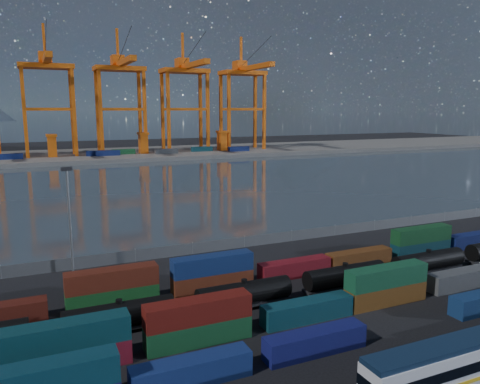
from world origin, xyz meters
name	(u,v)px	position (x,y,z in m)	size (l,w,h in m)	color
ground	(334,304)	(0.00, 0.00, 0.00)	(700.00, 700.00, 0.00)	black
harbor_water	(148,186)	(0.00, 105.00, 0.01)	(700.00, 700.00, 0.00)	#313D47
far_quay	(102,155)	(0.00, 210.00, 1.00)	(700.00, 70.00, 2.00)	#514F4C
distant_mountains	(56,47)	(63.02, 1600.00, 220.29)	(2470.00, 1100.00, 520.00)	#1E2630
container_row_south	(299,342)	(-11.09, -9.43, 1.68)	(126.85, 2.31, 4.92)	#38393C
container_row_mid	(256,316)	(-12.59, -2.55, 1.85)	(141.95, 2.37, 5.06)	#484B4D
container_row_north	(285,266)	(-1.14, 11.11, 1.79)	(140.51, 2.36, 5.02)	navy
tanker_string	(297,285)	(-3.55, 3.48, 1.98)	(121.33, 2.76, 3.94)	black
waterfront_fence	(244,242)	(0.00, 28.00, 1.00)	(160.12, 0.12, 2.20)	#595B5E
yard_light_mast	(70,215)	(-30.00, 26.00, 9.30)	(1.60, 0.40, 16.60)	slate
gantry_cranes	(85,78)	(-7.50, 203.25, 40.44)	(200.37, 48.72, 65.97)	#DE5A0F
quay_containers	(83,154)	(-11.00, 195.46, 3.30)	(172.58, 10.99, 2.60)	navy
straddle_carriers	(99,144)	(-2.50, 200.00, 7.82)	(140.00, 7.00, 11.10)	#DE5A0F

